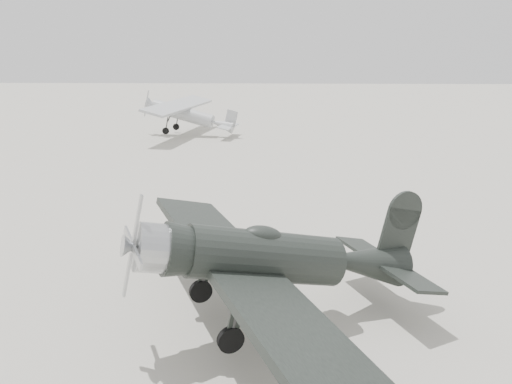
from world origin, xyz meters
TOP-DOWN VIEW (x-y plane):
  - ground at (0.00, 0.00)m, footprint 160.00×160.00m
  - lowwing_monoplane at (-0.96, -3.21)m, footprint 8.09×10.51m
  - highwing_monoplane at (-7.82, 24.35)m, footprint 7.55×10.56m

SIDE VIEW (x-z plane):
  - ground at x=0.00m, z-range 0.00..0.00m
  - lowwing_monoplane at x=-0.96m, z-range 0.10..3.57m
  - highwing_monoplane at x=-7.82m, z-range 0.38..3.36m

